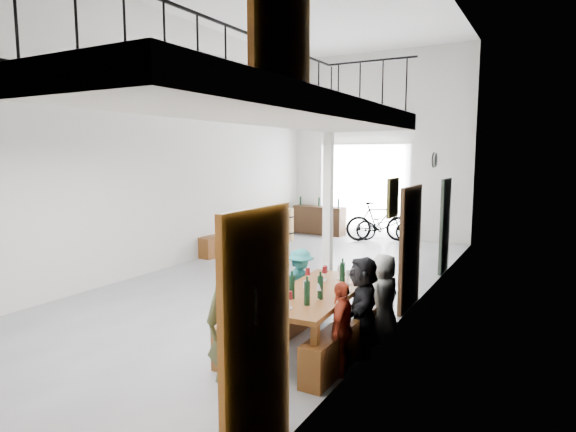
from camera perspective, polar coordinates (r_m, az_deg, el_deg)
The scene contains 24 objects.
floor at distance 9.58m, azimuth -1.39°, elevation -7.83°, with size 12.00×12.00×0.00m, color slate.
room_walls at distance 9.31m, azimuth -1.46°, elevation 13.79°, with size 12.00×12.00×12.00m.
gateway_portal at distance 14.86m, azimuth 8.93°, elevation 2.97°, with size 2.80×0.08×2.80m, color white.
right_wall_decor at distance 6.47m, azimuth 10.92°, elevation 0.42°, with size 0.07×8.28×5.07m.
balcony at distance 5.57m, azimuth -0.18°, elevation 12.04°, with size 1.52×5.62×4.00m.
tasting_table at distance 6.19m, azimuth 3.40°, elevation -9.56°, with size 1.00×2.20×0.79m.
bench_inner at distance 6.60m, azimuth -1.81°, elevation -12.61°, with size 0.35×2.21×0.51m, color brown.
bench_wall at distance 6.17m, azimuth 7.08°, elevation -14.25°, with size 0.27×2.10×0.48m, color brown.
tableware at distance 6.09m, azimuth 3.67°, elevation -7.72°, with size 0.57×1.52×0.35m.
side_bench at distance 12.36m, azimuth -7.12°, elevation -3.22°, with size 0.40×1.81×0.51m, color brown.
oak_barrel at distance 14.04m, azimuth -0.60°, elevation -1.00°, with size 0.64×0.64×0.95m.
serving_counter at distance 15.21m, azimuth 3.70°, elevation -0.49°, with size 1.67×0.46×0.88m, color #351F13.
counter_bottles at distance 15.13m, azimuth 3.70°, elevation 1.68°, with size 1.43×0.17×0.28m.
guest_left_a at distance 6.03m, azimuth -6.29°, elevation -11.13°, with size 0.59×0.38×1.20m, color silver.
guest_left_b at distance 6.45m, azimuth -3.28°, elevation -10.23°, with size 0.41×0.27×1.12m, color teal.
guest_left_c at distance 6.92m, azimuth -0.45°, elevation -9.33°, with size 0.51×0.40×1.04m, color silver.
guest_left_d at distance 7.34m, azimuth 1.46°, elevation -8.13°, with size 0.71×0.41×1.10m, color teal.
guest_right_a at distance 5.64m, azimuth 6.39°, elevation -13.05°, with size 0.64×0.27×1.09m, color #AC341D.
guest_right_b at distance 6.18m, azimuth 8.84°, elevation -10.45°, with size 1.16×0.37×1.25m, color black.
guest_right_c at distance 6.64m, azimuth 11.26°, elevation -9.51°, with size 0.58×0.38×1.20m, color silver.
host_standing at distance 4.53m, azimuth -5.13°, elevation -12.30°, with size 0.72×0.47×1.97m, color #4A4E2B.
potted_plant at distance 9.15m, azimuth 14.06°, elevation -7.34°, with size 0.40×0.35×0.44m, color #174C1B.
bicycle_near at distance 14.20m, azimuth 11.51°, elevation -1.13°, with size 0.60×1.73×0.91m, color black.
bicycle_far at distance 14.14m, azimuth 10.71°, elevation -0.67°, with size 0.54×1.89×1.14m, color black.
Camera 1 is at (4.69, -7.98, 2.50)m, focal length 30.00 mm.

